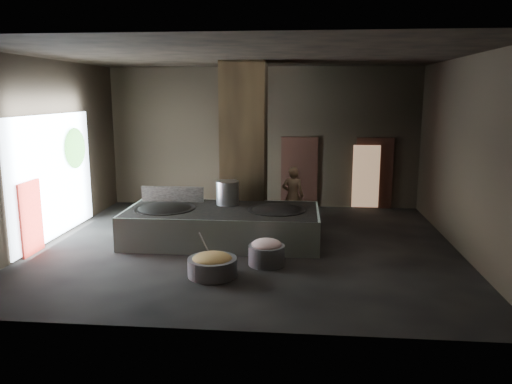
# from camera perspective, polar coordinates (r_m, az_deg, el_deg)

# --- Properties ---
(floor) EXTENTS (10.00, 9.00, 0.10)m
(floor) POSITION_cam_1_polar(r_m,az_deg,el_deg) (12.31, -0.95, -6.32)
(floor) COLOR black
(floor) RESTS_ON ground
(ceiling) EXTENTS (10.00, 9.00, 0.10)m
(ceiling) POSITION_cam_1_polar(r_m,az_deg,el_deg) (11.78, -1.03, 15.56)
(ceiling) COLOR black
(ceiling) RESTS_ON back_wall
(back_wall) EXTENTS (10.00, 0.10, 4.50)m
(back_wall) POSITION_cam_1_polar(r_m,az_deg,el_deg) (16.33, 0.79, 6.24)
(back_wall) COLOR black
(back_wall) RESTS_ON ground
(front_wall) EXTENTS (10.00, 0.10, 4.50)m
(front_wall) POSITION_cam_1_polar(r_m,az_deg,el_deg) (7.37, -4.92, 0.22)
(front_wall) COLOR black
(front_wall) RESTS_ON ground
(left_wall) EXTENTS (0.10, 9.00, 4.50)m
(left_wall) POSITION_cam_1_polar(r_m,az_deg,el_deg) (13.36, -23.12, 4.26)
(left_wall) COLOR black
(left_wall) RESTS_ON ground
(right_wall) EXTENTS (0.10, 9.00, 4.50)m
(right_wall) POSITION_cam_1_polar(r_m,az_deg,el_deg) (12.33, 23.08, 3.77)
(right_wall) COLOR black
(right_wall) RESTS_ON ground
(pillar) EXTENTS (1.20, 1.20, 4.50)m
(pillar) POSITION_cam_1_polar(r_m,az_deg,el_deg) (13.73, -1.36, 5.31)
(pillar) COLOR black
(pillar) RESTS_ON ground
(hearth_platform) EXTENTS (4.79, 2.32, 0.83)m
(hearth_platform) POSITION_cam_1_polar(r_m,az_deg,el_deg) (12.53, -3.85, -3.81)
(hearth_platform) COLOR silver
(hearth_platform) RESTS_ON ground
(platform_cap) EXTENTS (4.67, 2.24, 0.03)m
(platform_cap) POSITION_cam_1_polar(r_m,az_deg,el_deg) (12.43, -3.88, -2.03)
(platform_cap) COLOR black
(platform_cap) RESTS_ON hearth_platform
(wok_left) EXTENTS (1.51, 1.51, 0.42)m
(wok_left) POSITION_cam_1_polar(r_m,az_deg,el_deg) (12.71, -10.38, -2.20)
(wok_left) COLOR black
(wok_left) RESTS_ON hearth_platform
(wok_left_rim) EXTENTS (1.54, 1.54, 0.05)m
(wok_left_rim) POSITION_cam_1_polar(r_m,az_deg,el_deg) (12.69, -10.39, -1.89)
(wok_left_rim) COLOR black
(wok_left_rim) RESTS_ON hearth_platform
(wok_right) EXTENTS (1.40, 1.40, 0.39)m
(wok_right) POSITION_cam_1_polar(r_m,az_deg,el_deg) (12.35, 2.36, -2.41)
(wok_right) COLOR black
(wok_right) RESTS_ON hearth_platform
(wok_right_rim) EXTENTS (1.43, 1.43, 0.05)m
(wok_right_rim) POSITION_cam_1_polar(r_m,az_deg,el_deg) (12.34, 2.37, -2.10)
(wok_right_rim) COLOR black
(wok_right_rim) RESTS_ON hearth_platform
(stock_pot) EXTENTS (0.58, 0.58, 0.62)m
(stock_pot) POSITION_cam_1_polar(r_m,az_deg,el_deg) (12.89, -3.28, -0.12)
(stock_pot) COLOR #9A9EA1
(stock_pot) RESTS_ON hearth_platform
(splash_guard) EXTENTS (1.66, 0.07, 0.42)m
(splash_guard) POSITION_cam_1_polar(r_m,az_deg,el_deg) (13.40, -9.50, -0.26)
(splash_guard) COLOR black
(splash_guard) RESTS_ON hearth_platform
(cook) EXTENTS (0.65, 0.47, 1.67)m
(cook) POSITION_cam_1_polar(r_m,az_deg,el_deg) (14.01, 4.23, -0.46)
(cook) COLOR brown
(cook) RESTS_ON ground
(veg_basin) EXTENTS (1.16, 1.16, 0.37)m
(veg_basin) POSITION_cam_1_polar(r_m,az_deg,el_deg) (10.29, -5.01, -8.53)
(veg_basin) COLOR slate
(veg_basin) RESTS_ON ground
(veg_fill) EXTENTS (0.82, 0.82, 0.25)m
(veg_fill) POSITION_cam_1_polar(r_m,az_deg,el_deg) (10.24, -5.03, -7.66)
(veg_fill) COLOR #93984A
(veg_fill) RESTS_ON veg_basin
(ladle) EXTENTS (0.25, 0.34, 0.71)m
(ladle) POSITION_cam_1_polar(r_m,az_deg,el_deg) (10.34, -5.72, -6.31)
(ladle) COLOR #9A9EA1
(ladle) RESTS_ON veg_basin
(meat_basin) EXTENTS (0.90, 0.90, 0.43)m
(meat_basin) POSITION_cam_1_polar(r_m,az_deg,el_deg) (10.88, 1.21, -7.21)
(meat_basin) COLOR slate
(meat_basin) RESTS_ON ground
(meat_fill) EXTENTS (0.65, 0.65, 0.25)m
(meat_fill) POSITION_cam_1_polar(r_m,az_deg,el_deg) (10.81, 1.22, -6.03)
(meat_fill) COLOR tan
(meat_fill) RESTS_ON meat_basin
(doorway_near) EXTENTS (1.18, 0.08, 2.38)m
(doorway_near) POSITION_cam_1_polar(r_m,az_deg,el_deg) (16.32, 4.96, 2.13)
(doorway_near) COLOR black
(doorway_near) RESTS_ON ground
(doorway_near_glow) EXTENTS (0.87, 0.04, 2.06)m
(doorway_near_glow) POSITION_cam_1_polar(r_m,az_deg,el_deg) (16.48, 4.47, 2.05)
(doorway_near_glow) COLOR #8C6647
(doorway_near_glow) RESTS_ON ground
(doorway_far) EXTENTS (1.18, 0.08, 2.38)m
(doorway_far) POSITION_cam_1_polar(r_m,az_deg,el_deg) (16.48, 13.34, 1.96)
(doorway_far) COLOR black
(doorway_far) RESTS_ON ground
(doorway_far_glow) EXTENTS (0.85, 0.04, 2.01)m
(doorway_far_glow) POSITION_cam_1_polar(r_m,az_deg,el_deg) (16.34, 12.45, 1.74)
(doorway_far_glow) COLOR #8C6647
(doorway_far_glow) RESTS_ON ground
(left_opening) EXTENTS (0.04, 4.20, 3.10)m
(left_opening) POSITION_cam_1_polar(r_m,az_deg,el_deg) (13.57, -22.15, 1.66)
(left_opening) COLOR white
(left_opening) RESTS_ON ground
(pavilion_sliver) EXTENTS (0.05, 0.90, 1.70)m
(pavilion_sliver) POSITION_cam_1_polar(r_m,az_deg,el_deg) (12.56, -24.32, -2.71)
(pavilion_sliver) COLOR maroon
(pavilion_sliver) RESTS_ON ground
(tree_silhouette) EXTENTS (0.28, 1.10, 1.10)m
(tree_silhouette) POSITION_cam_1_polar(r_m,az_deg,el_deg) (14.43, -19.97, 4.73)
(tree_silhouette) COLOR #194714
(tree_silhouette) RESTS_ON left_opening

